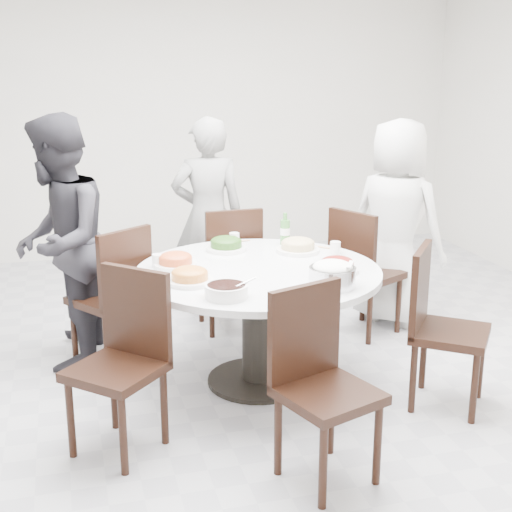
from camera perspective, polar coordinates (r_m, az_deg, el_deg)
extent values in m
cube|color=#AFAFB4|center=(4.84, -0.77, -8.73)|extent=(6.00, 6.00, 0.01)
cube|color=silver|center=(7.37, -6.73, 10.94)|extent=(6.00, 0.01, 2.80)
cylinder|color=silver|center=(4.46, 0.17, -5.68)|extent=(1.50, 1.50, 0.75)
cube|color=black|center=(5.30, 8.91, -1.21)|extent=(0.57, 0.57, 0.95)
cube|color=black|center=(5.34, -2.28, -0.90)|extent=(0.44, 0.44, 0.95)
cube|color=black|center=(4.81, -11.72, -3.12)|extent=(0.59, 0.59, 0.95)
cube|color=black|center=(3.74, -11.17, -8.66)|extent=(0.59, 0.59, 0.95)
cube|color=black|center=(3.45, 5.84, -10.63)|extent=(0.54, 0.54, 0.95)
cube|color=black|center=(4.29, 15.32, -5.72)|extent=(0.59, 0.59, 0.95)
imported|color=silver|center=(5.48, 11.14, 2.59)|extent=(0.86, 0.91, 1.57)
imported|color=black|center=(5.62, -3.86, 3.15)|extent=(0.60, 0.43, 1.56)
imported|color=black|center=(4.80, -15.45, 1.03)|extent=(0.77, 0.91, 1.66)
cylinder|color=white|center=(4.75, -2.40, 0.85)|extent=(0.27, 0.27, 0.07)
cylinder|color=white|center=(4.71, 3.37, 0.77)|extent=(0.28, 0.28, 0.08)
cylinder|color=white|center=(4.40, -6.45, -0.44)|extent=(0.26, 0.26, 0.07)
cylinder|color=white|center=(4.30, 6.50, -0.88)|extent=(0.26, 0.26, 0.06)
cylinder|color=white|center=(4.08, -5.32, -1.71)|extent=(0.27, 0.27, 0.07)
cylinder|color=silver|center=(4.02, 6.12, -1.69)|extent=(0.26, 0.26, 0.11)
cylinder|color=white|center=(3.83, -2.39, -2.82)|extent=(0.23, 0.23, 0.07)
cylinder|color=#3A7E32|center=(4.86, 2.34, 2.16)|extent=(0.06, 0.06, 0.23)
cylinder|color=white|center=(4.88, -1.35, 1.33)|extent=(0.07, 0.07, 0.08)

